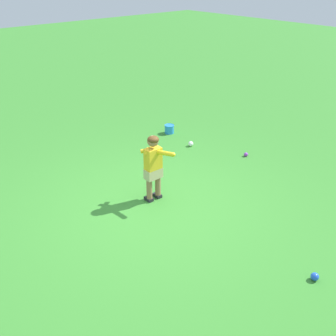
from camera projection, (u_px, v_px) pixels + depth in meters
The scene contains 6 objects.
ground_plane at pixel (156, 207), 6.23m from camera, with size 40.00×40.00×0.00m, color #38842D.
child_batter at pixel (153, 162), 6.16m from camera, with size 0.62×0.33×1.08m.
play_ball_by_bucket at pixel (246, 154), 7.85m from camera, with size 0.08×0.08×0.08m, color purple.
play_ball_far_left at pixel (315, 277), 4.80m from camera, with size 0.10×0.10×0.10m, color blue.
play_ball_far_right at pixel (191, 144), 8.28m from camera, with size 0.10×0.10×0.10m, color white.
toy_bucket at pixel (169, 129), 8.89m from camera, with size 0.22×0.22×0.19m.
Camera 1 is at (4.08, -3.36, 3.36)m, focal length 43.63 mm.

